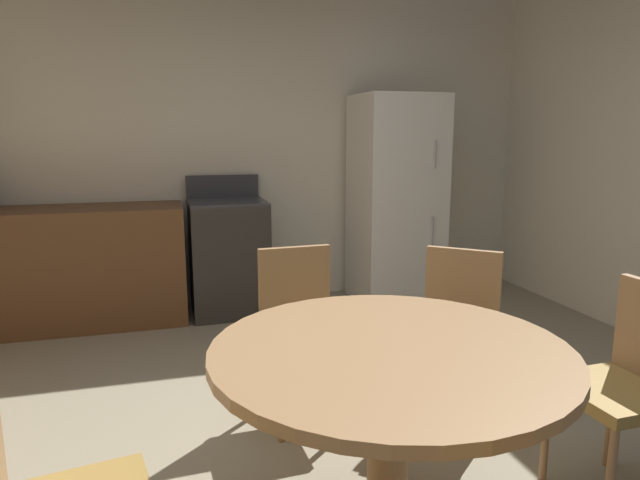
{
  "coord_description": "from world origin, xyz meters",
  "views": [
    {
      "loc": [
        -0.62,
        -2.07,
        1.45
      ],
      "look_at": [
        0.22,
        0.91,
        0.86
      ],
      "focal_mm": 31.63,
      "sensor_mm": 36.0,
      "label": 1
    }
  ],
  "objects": [
    {
      "name": "wall_back",
      "position": [
        0.0,
        2.82,
        1.35
      ],
      "size": [
        5.59,
        0.12,
        2.7
      ],
      "primitive_type": "cube",
      "color": "silver",
      "rests_on": "ground"
    },
    {
      "name": "chair_northeast",
      "position": [
        0.77,
        0.33,
        0.5
      ],
      "size": [
        0.56,
        0.56,
        0.87
      ],
      "rotation": [
        0.0,
        0.0,
        3.99
      ],
      "color": "#9E754C",
      "rests_on": "ground"
    },
    {
      "name": "refrigerator",
      "position": [
        1.31,
        2.37,
        0.88
      ],
      "size": [
        0.68,
        0.68,
        1.76
      ],
      "color": "white",
      "rests_on": "ground"
    },
    {
      "name": "oven_range",
      "position": [
        -0.12,
        2.42,
        0.47
      ],
      "size": [
        0.6,
        0.6,
        1.1
      ],
      "color": "#2D2B28",
      "rests_on": "ground"
    },
    {
      "name": "dining_table",
      "position": [
        0.08,
        -0.45,
        0.6
      ],
      "size": [
        1.2,
        1.2,
        0.76
      ],
      "color": "#9E754C",
      "rests_on": "ground"
    },
    {
      "name": "chair_east",
      "position": [
        1.12,
        -0.41,
        0.5
      ],
      "size": [
        0.41,
        0.41,
        0.87
      ],
      "rotation": [
        0.0,
        0.0,
        3.18
      ],
      "color": "#9E754C",
      "rests_on": "ground"
    },
    {
      "name": "kitchen_counter",
      "position": [
        -1.48,
        2.42,
        0.45
      ],
      "size": [
        2.03,
        0.6,
        0.9
      ],
      "primitive_type": "cube",
      "color": "brown",
      "rests_on": "ground"
    },
    {
      "name": "chair_north",
      "position": [
        0.03,
        0.59,
        0.5
      ],
      "size": [
        0.42,
        0.42,
        0.87
      ],
      "rotation": [
        0.0,
        0.0,
        4.76
      ],
      "color": "#9E754C",
      "rests_on": "ground"
    },
    {
      "name": "ground_plane",
      "position": [
        0.0,
        0.0,
        0.0
      ],
      "size": [
        14.0,
        14.0,
        0.0
      ],
      "primitive_type": "plane",
      "color": "gray"
    }
  ]
}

